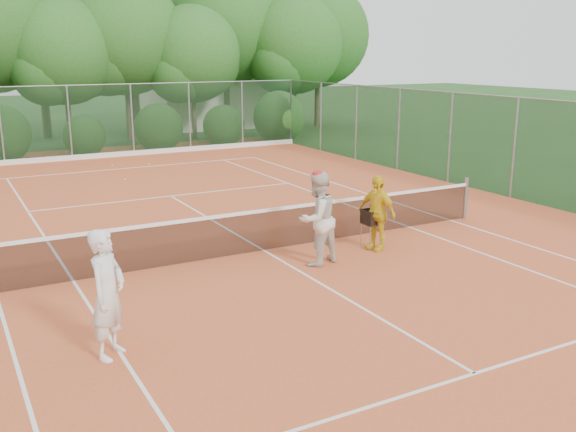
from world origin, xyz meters
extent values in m
plane|color=#1F4518|center=(0.00, 0.00, 0.00)|extent=(120.00, 120.00, 0.00)
cube|color=#CD5B2F|center=(0.00, 0.00, 0.01)|extent=(18.00, 36.00, 0.02)
cube|color=beige|center=(9.00, 24.00, 1.50)|extent=(8.00, 5.00, 3.00)
cylinder|color=gray|center=(5.94, 0.00, 0.57)|extent=(0.10, 0.10, 1.10)
cube|color=black|center=(0.00, 0.00, 0.48)|extent=(11.87, 0.03, 0.86)
cube|color=white|center=(0.00, 0.00, 0.95)|extent=(11.87, 0.04, 0.07)
imported|color=silver|center=(-4.23, -3.45, 0.97)|extent=(0.81, 0.82, 1.90)
imported|color=beige|center=(0.55, -1.32, 0.99)|extent=(1.11, 0.96, 1.95)
ellipsoid|color=red|center=(0.55, -1.32, 1.93)|extent=(0.22, 0.22, 0.14)
imported|color=yellow|center=(2.25, -1.07, 0.86)|extent=(0.65, 1.06, 1.69)
cylinder|color=gray|center=(2.06, -1.11, 0.30)|extent=(0.02, 0.02, 0.56)
cylinder|color=gray|center=(2.40, -0.77, 0.30)|extent=(0.02, 0.02, 0.56)
cube|color=black|center=(2.23, -0.94, 0.74)|extent=(0.39, 0.39, 0.32)
sphere|color=#D4E735|center=(-0.58, 9.55, 0.05)|extent=(0.07, 0.07, 0.07)
sphere|color=gold|center=(-0.26, 12.58, 0.05)|extent=(0.07, 0.07, 0.07)
sphere|color=yellow|center=(1.08, 12.16, 0.05)|extent=(0.07, 0.07, 0.07)
cube|color=white|center=(0.00, 11.88, 0.02)|extent=(11.03, 0.06, 0.01)
cube|color=white|center=(5.49, 0.00, 0.02)|extent=(0.06, 23.77, 0.01)
cube|color=white|center=(-4.11, 0.00, 0.02)|extent=(0.06, 23.77, 0.01)
cube|color=white|center=(4.11, 0.00, 0.02)|extent=(0.06, 23.77, 0.01)
cube|color=white|center=(0.00, 6.40, 0.02)|extent=(8.23, 0.06, 0.01)
cube|color=white|center=(0.00, -6.40, 0.02)|extent=(8.23, 0.06, 0.01)
cube|color=white|center=(0.00, 0.00, 0.02)|extent=(0.06, 12.80, 0.01)
cube|color=#19381E|center=(0.00, 15.00, 1.52)|extent=(18.00, 0.02, 3.00)
cylinder|color=gray|center=(9.00, 15.00, 1.52)|extent=(0.07, 0.07, 3.00)
cylinder|color=gray|center=(9.00, 15.00, 1.52)|extent=(0.07, 0.07, 3.00)
cylinder|color=brown|center=(-0.50, 19.50, 1.75)|extent=(0.24, 0.24, 3.50)
sphere|color=#27581D|center=(-0.50, 19.50, 4.34)|extent=(4.90, 4.90, 4.90)
cylinder|color=brown|center=(2.50, 20.00, 2.05)|extent=(0.28, 0.28, 4.10)
sphere|color=#27581D|center=(2.50, 20.00, 5.08)|extent=(5.74, 5.74, 5.74)
cylinder|color=brown|center=(5.50, 18.80, 1.70)|extent=(0.23, 0.23, 3.40)
sphere|color=#27581D|center=(5.50, 18.80, 4.22)|extent=(4.76, 4.76, 4.76)
cylinder|color=brown|center=(8.50, 21.50, 2.33)|extent=(0.32, 0.32, 4.65)
sphere|color=#27581D|center=(8.50, 21.50, 5.77)|extent=(6.51, 6.51, 6.51)
cylinder|color=brown|center=(11.50, 19.20, 1.90)|extent=(0.26, 0.26, 3.80)
sphere|color=#27581D|center=(11.50, 19.20, 4.71)|extent=(5.32, 5.32, 5.32)
cylinder|color=brown|center=(14.00, 20.80, 2.12)|extent=(0.29, 0.29, 4.25)
sphere|color=#27581D|center=(14.00, 20.80, 5.27)|extent=(5.95, 5.95, 5.95)
cone|color=brown|center=(3.00, 20.50, 5.00)|extent=(0.44, 0.44, 10.00)
cone|color=brown|center=(7.00, 22.50, 6.00)|extent=(0.44, 0.44, 12.00)
cone|color=brown|center=(11.00, 23.50, 7.00)|extent=(0.44, 0.44, 14.00)
camera|label=1|loc=(-6.10, -12.16, 4.30)|focal=40.00mm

